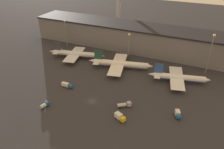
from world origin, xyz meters
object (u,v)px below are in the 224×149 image
Objects in this scene: airplane_0 at (76,54)px; airplane_1 at (120,64)px; service_vehicle_1 at (120,117)px; service_vehicle_2 at (178,114)px; airplane_2 at (178,77)px; service_vehicle_0 at (67,85)px; service_vehicle_3 at (45,105)px; control_tower at (118,2)px; service_vehicle_4 at (124,105)px.

airplane_1 is (38.33, -1.23, 0.05)m from airplane_0.
service_vehicle_1 is 1.14× the size of service_vehicle_2.
airplane_2 is 5.25× the size of service_vehicle_0.
service_vehicle_3 is (-20.24, -59.53, -2.10)m from airplane_1.
control_tower is at bearing -166.97° from service_vehicle_2.
control_tower is (-2.58, 91.04, 22.59)m from airplane_0.
airplane_0 reaches higher than service_vehicle_3.
service_vehicle_4 is (-28.47, -4.20, -0.15)m from service_vehicle_2.
service_vehicle_2 is 28.78m from service_vehicle_4.
control_tower is at bearing 98.82° from service_vehicle_0.
airplane_1 reaches higher than service_vehicle_2.
service_vehicle_3 is 44.21m from service_vehicle_4.
airplane_1 is at bearing 137.00° from service_vehicle_1.
service_vehicle_1 is at bearing -83.03° from service_vehicle_2.
airplane_0 is 8.67× the size of service_vehicle_3.
airplane_1 is at bearing -6.92° from service_vehicle_3.
service_vehicle_2 is at bearing -37.08° from airplane_0.
service_vehicle_0 is 22.17m from service_vehicle_3.
service_vehicle_1 is at bearing -54.78° from airplane_0.
service_vehicle_4 is (-1.60, 10.46, -0.20)m from service_vehicle_1.
airplane_0 reaches higher than service_vehicle_0.
service_vehicle_4 is at bearing -65.47° from control_tower.
service_vehicle_1 is at bearing -126.15° from airplane_2.
airplane_0 is 38.35m from airplane_1.
airplane_2 is 35.75m from service_vehicle_2.
service_vehicle_0 is (-20.98, -37.37, -2.06)m from airplane_1.
airplane_2 is (80.67, -2.76, -0.21)m from airplane_0.
control_tower is at bearing 118.16° from airplane_2.
service_vehicle_3 is at bearing -88.00° from service_vehicle_0.
control_tower is at bearing 78.54° from service_vehicle_4.
service_vehicle_3 is (18.09, -60.75, -2.05)m from airplane_0.
service_vehicle_1 is at bearing -66.53° from control_tower.
airplane_0 is 7.84× the size of service_vehicle_2.
airplane_0 is 42.36m from service_vehicle_0.
airplane_0 is 1.01× the size of control_tower.
airplane_0 reaches higher than service_vehicle_4.
airplane_1 is 60.74m from service_vehicle_2.
airplane_1 is 1.19× the size of airplane_2.
service_vehicle_3 is 0.12× the size of control_tower.
service_vehicle_1 reaches higher than service_vehicle_4.
service_vehicle_2 is (69.33, 0.64, 0.17)m from service_vehicle_0.
service_vehicle_4 is at bearing -77.54° from airplane_1.
control_tower is (-19.92, 129.64, 24.60)m from service_vehicle_0.
service_vehicle_0 is 1.01× the size of service_vehicle_4.
control_tower is at bearing 137.79° from service_vehicle_1.
airplane_2 is at bearing -35.32° from service_vehicle_3.
service_vehicle_3 is (-41.71, -8.14, -0.26)m from service_vehicle_1.
control_tower is (-62.38, 143.66, 24.38)m from service_vehicle_1.
service_vehicle_3 is at bearing -144.64° from service_vehicle_1.
airplane_0 reaches higher than service_vehicle_1.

